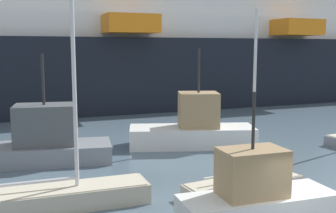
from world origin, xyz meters
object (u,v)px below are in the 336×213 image
fishing_boat_0 (41,142)px  fishing_boat_1 (256,195)px  sailboat_6 (64,192)px  fishing_boat_2 (194,129)px  sailboat_4 (244,185)px  cruise_ship (104,37)px

fishing_boat_0 → fishing_boat_1: 12.28m
sailboat_6 → fishing_boat_1: bearing=-30.1°
fishing_boat_2 → sailboat_6: bearing=-122.8°
fishing_boat_1 → fishing_boat_2: 11.26m
fishing_boat_2 → sailboat_4: bearing=-83.4°
sailboat_4 → sailboat_6: sailboat_6 is taller
fishing_boat_2 → cruise_ship: size_ratio=0.06×
sailboat_4 → fishing_boat_0: sailboat_4 is taller
fishing_boat_0 → cruise_ship: bearing=78.8°
sailboat_4 → sailboat_6: (-7.17, 0.86, 0.20)m
sailboat_4 → fishing_boat_1: size_ratio=1.35×
sailboat_6 → fishing_boat_2: bearing=40.9°
sailboat_4 → cruise_ship: 31.21m
cruise_ship → fishing_boat_1: bearing=-94.0°
fishing_boat_0 → sailboat_6: bearing=-77.8°
sailboat_6 → sailboat_4: bearing=-8.4°
sailboat_4 → cruise_ship: (-0.32, 30.46, 6.79)m
fishing_boat_1 → fishing_boat_2: size_ratio=0.70×
fishing_boat_0 → fishing_boat_1: size_ratio=1.40×
sailboat_4 → fishing_boat_1: 2.75m
sailboat_4 → fishing_boat_0: 10.93m
cruise_ship → sailboat_6: bearing=-106.0°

